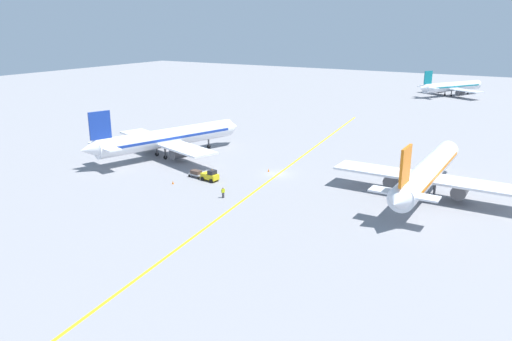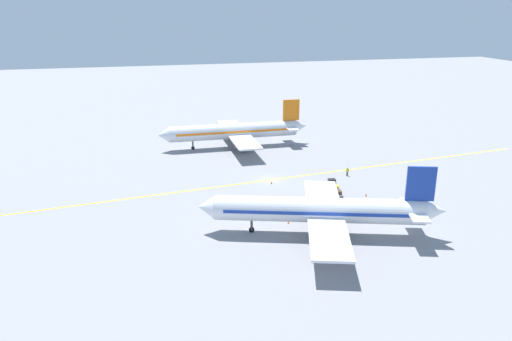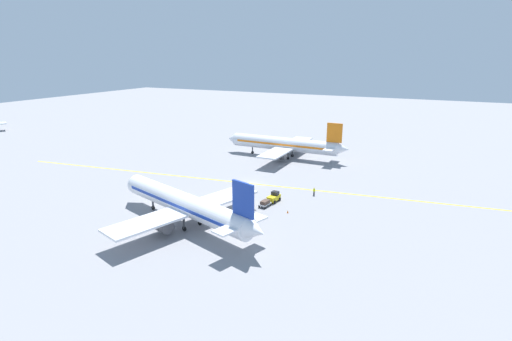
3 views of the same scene
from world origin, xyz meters
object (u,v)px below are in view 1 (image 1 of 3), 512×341
at_px(airplane_adjacent_stand, 427,173).
at_px(airplane_distant_taxiing, 452,87).
at_px(traffic_cone_by_wingtip, 173,182).
at_px(baggage_cart_trailing, 196,173).
at_px(traffic_cone_far_edge, 197,155).
at_px(baggage_tug_white, 210,176).
at_px(traffic_cone_near_nose, 269,170).
at_px(ground_crew_worker, 223,192).
at_px(airplane_at_gate, 167,138).
at_px(traffic_cone_mid_apron, 191,171).

relative_size(airplane_adjacent_stand, airplane_distant_taxiing, 1.23).
height_order(airplane_distant_taxiing, traffic_cone_by_wingtip, airplane_distant_taxiing).
bearing_deg(baggage_cart_trailing, traffic_cone_far_edge, 126.41).
bearing_deg(traffic_cone_by_wingtip, baggage_tug_white, 46.46).
distance_m(airplane_distant_taxiing, traffic_cone_far_edge, 118.58).
bearing_deg(traffic_cone_near_nose, traffic_cone_by_wingtip, -125.43).
relative_size(airplane_adjacent_stand, baggage_tug_white, 11.19).
height_order(ground_crew_worker, traffic_cone_by_wingtip, ground_crew_worker).
relative_size(airplane_at_gate, traffic_cone_by_wingtip, 63.04).
height_order(baggage_cart_trailing, traffic_cone_mid_apron, baggage_cart_trailing).
distance_m(traffic_cone_mid_apron, traffic_cone_by_wingtip, 6.74).
xyz_separation_m(traffic_cone_mid_apron, traffic_cone_by_wingtip, (1.43, -6.59, 0.00)).
bearing_deg(traffic_cone_far_edge, airplane_at_gate, -144.87).
height_order(airplane_at_gate, airplane_adjacent_stand, same).
relative_size(traffic_cone_mid_apron, traffic_cone_far_edge, 1.00).
height_order(baggage_tug_white, traffic_cone_far_edge, baggage_tug_white).
xyz_separation_m(traffic_cone_near_nose, traffic_cone_mid_apron, (-11.57, -7.67, 0.00)).
xyz_separation_m(baggage_cart_trailing, traffic_cone_mid_apron, (-2.48, 1.62, -0.49)).
relative_size(ground_crew_worker, traffic_cone_near_nose, 3.05).
relative_size(traffic_cone_near_nose, traffic_cone_far_edge, 1.00).
relative_size(ground_crew_worker, traffic_cone_mid_apron, 3.05).
distance_m(airplane_adjacent_stand, traffic_cone_by_wingtip, 40.36).
bearing_deg(ground_crew_worker, traffic_cone_mid_apron, 147.28).
distance_m(airplane_distant_taxiing, traffic_cone_by_wingtip, 133.48).
bearing_deg(traffic_cone_by_wingtip, traffic_cone_mid_apron, 102.22).
relative_size(airplane_at_gate, airplane_distant_taxiing, 1.20).
xyz_separation_m(ground_crew_worker, traffic_cone_near_nose, (-0.85, 15.65, -0.63)).
relative_size(baggage_tug_white, traffic_cone_near_nose, 5.75).
distance_m(airplane_adjacent_stand, airplane_distant_taxiing, 117.84).
xyz_separation_m(airplane_at_gate, traffic_cone_near_nose, (22.47, 0.96, -3.43)).
relative_size(airplane_adjacent_stand, baggage_cart_trailing, 12.86).
distance_m(airplane_distant_taxiing, baggage_cart_trailing, 128.40).
bearing_deg(baggage_tug_white, traffic_cone_mid_apron, 160.52).
height_order(baggage_tug_white, ground_crew_worker, baggage_tug_white).
bearing_deg(baggage_tug_white, ground_crew_worker, -41.71).
bearing_deg(airplane_at_gate, baggage_cart_trailing, -31.93).
xyz_separation_m(traffic_cone_by_wingtip, traffic_cone_far_edge, (-7.56, 16.65, 0.00)).
bearing_deg(ground_crew_worker, airplane_adjacent_stand, 32.55).
xyz_separation_m(ground_crew_worker, traffic_cone_mid_apron, (-12.43, 7.98, -0.63)).
relative_size(airplane_distant_taxiing, traffic_cone_by_wingtip, 52.33).
bearing_deg(traffic_cone_by_wingtip, traffic_cone_near_nose, 54.57).
bearing_deg(traffic_cone_by_wingtip, airplane_distant_taxiing, 81.32).
bearing_deg(traffic_cone_mid_apron, airplane_adjacent_stand, 12.74).
bearing_deg(traffic_cone_near_nose, airplane_at_gate, -177.56).
bearing_deg(traffic_cone_mid_apron, traffic_cone_far_edge, 121.37).
distance_m(airplane_distant_taxiing, traffic_cone_mid_apron, 127.21).
height_order(airplane_adjacent_stand, traffic_cone_far_edge, airplane_adjacent_stand).
height_order(baggage_tug_white, traffic_cone_by_wingtip, baggage_tug_white).
distance_m(airplane_at_gate, airplane_adjacent_stand, 49.55).
height_order(airplane_adjacent_stand, ground_crew_worker, airplane_adjacent_stand).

